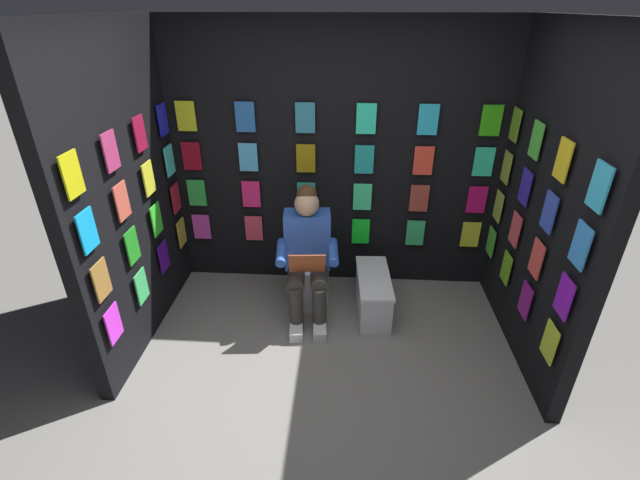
{
  "coord_description": "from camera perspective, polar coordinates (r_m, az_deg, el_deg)",
  "views": [
    {
      "loc": [
        -0.11,
        2.14,
        2.51
      ],
      "look_at": [
        0.09,
        -0.95,
        0.85
      ],
      "focal_mm": 24.74,
      "sensor_mm": 36.0,
      "label": 1
    }
  ],
  "objects": [
    {
      "name": "comic_longbox_near",
      "position": [
        4.06,
        6.87,
        -6.92
      ],
      "size": [
        0.32,
        0.73,
        0.38
      ],
      "rotation": [
        0.0,
        0.0,
        0.05
      ],
      "color": "silver",
      "rests_on": "ground"
    },
    {
      "name": "display_wall_left",
      "position": [
        3.57,
        27.23,
        3.88
      ],
      "size": [
        0.14,
        1.73,
        2.46
      ],
      "color": "black",
      "rests_on": "ground"
    },
    {
      "name": "ground_plane",
      "position": [
        3.3,
        0.5,
        -21.29
      ],
      "size": [
        30.0,
        30.0,
        0.0
      ],
      "primitive_type": "plane",
      "color": "gray"
    },
    {
      "name": "display_wall_back",
      "position": [
        4.13,
        1.97,
        10.04
      ],
      "size": [
        3.11,
        0.14,
        2.46
      ],
      "color": "black",
      "rests_on": "ground"
    },
    {
      "name": "toilet",
      "position": [
        4.15,
        -1.53,
        -3.6
      ],
      "size": [
        0.42,
        0.57,
        0.77
      ],
      "rotation": [
        0.0,
        0.0,
        0.08
      ],
      "color": "white",
      "rests_on": "ground"
    },
    {
      "name": "display_wall_right",
      "position": [
        3.67,
        -23.71,
        5.24
      ],
      "size": [
        0.14,
        1.73,
        2.46
      ],
      "color": "black",
      "rests_on": "ground"
    },
    {
      "name": "person_reading",
      "position": [
        3.81,
        -1.64,
        -1.89
      ],
      "size": [
        0.55,
        0.71,
        1.19
      ],
      "rotation": [
        0.0,
        0.0,
        0.08
      ],
      "color": "blue",
      "rests_on": "ground"
    }
  ]
}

